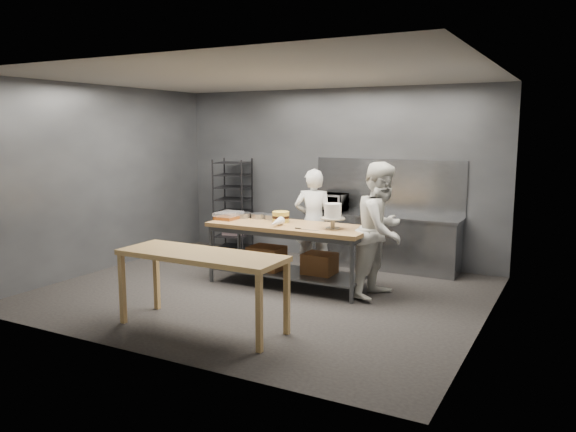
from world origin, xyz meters
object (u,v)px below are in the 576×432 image
at_px(chef_right, 381,230).
at_px(microwave, 330,202).
at_px(frosted_cake_stand, 333,213).
at_px(near_counter, 201,260).
at_px(layer_cake, 281,217).
at_px(work_table, 289,247).
at_px(chef_behind, 313,222).
at_px(speed_rack, 233,206).

xyz_separation_m(chef_right, microwave, (-1.46, 1.56, 0.12)).
xyz_separation_m(microwave, frosted_cake_stand, (0.81, -1.74, 0.09)).
xyz_separation_m(near_counter, layer_cake, (-0.17, 2.19, 0.19)).
distance_m(work_table, chef_behind, 0.81).
bearing_deg(layer_cake, work_table, -27.94).
relative_size(work_table, chef_behind, 1.42).
distance_m(chef_behind, frosted_cake_stand, 1.12).
distance_m(near_counter, microwave, 3.77).
bearing_deg(near_counter, frosted_cake_stand, 69.62).
distance_m(frosted_cake_stand, layer_cake, 0.95).
height_order(work_table, microwave, microwave).
bearing_deg(near_counter, speed_rack, 118.73).
xyz_separation_m(speed_rack, chef_right, (3.41, -1.48, 0.08)).
bearing_deg(near_counter, chef_behind, 88.80).
relative_size(chef_right, layer_cake, 7.42).
height_order(speed_rack, microwave, speed_rack).
bearing_deg(frosted_cake_stand, chef_right, 15.38).
xyz_separation_m(speed_rack, microwave, (1.96, 0.08, 0.19)).
height_order(near_counter, chef_behind, chef_behind).
bearing_deg(chef_behind, layer_cake, 53.71).
xyz_separation_m(speed_rack, chef_behind, (2.08, -0.83, -0.01)).
distance_m(microwave, frosted_cake_stand, 1.92).
height_order(frosted_cake_stand, layer_cake, frosted_cake_stand).
relative_size(work_table, layer_cake, 9.55).
bearing_deg(chef_right, work_table, 103.76).
bearing_deg(chef_right, near_counter, 156.45).
height_order(near_counter, layer_cake, layer_cake).
height_order(microwave, layer_cake, microwave).
bearing_deg(speed_rack, chef_right, -23.40).
height_order(work_table, near_counter, work_table).
xyz_separation_m(microwave, layer_cake, (-0.11, -1.57, -0.05)).
bearing_deg(frosted_cake_stand, microwave, 114.94).
distance_m(work_table, near_counter, 2.10).
height_order(speed_rack, chef_right, chef_right).
height_order(near_counter, speed_rack, speed_rack).
xyz_separation_m(chef_behind, chef_right, (1.34, -0.65, 0.09)).
bearing_deg(chef_behind, microwave, -99.79).
distance_m(speed_rack, layer_cake, 2.38).
height_order(work_table, chef_behind, chef_behind).
relative_size(chef_behind, microwave, 3.11).
bearing_deg(layer_cake, frosted_cake_stand, -10.36).
xyz_separation_m(chef_right, frosted_cake_stand, (-0.65, -0.18, 0.21)).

